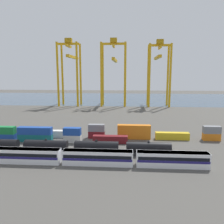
% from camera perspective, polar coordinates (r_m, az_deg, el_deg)
% --- Properties ---
extents(ground_plane, '(420.00, 420.00, 0.00)m').
position_cam_1_polar(ground_plane, '(120.72, -2.22, -1.89)').
color(ground_plane, '#4C4944').
extents(harbour_water, '(400.00, 110.00, 0.01)m').
position_cam_1_polar(harbour_water, '(223.49, 0.72, 3.40)').
color(harbour_water, '#384C60').
rests_on(harbour_water, ground_plane).
extents(passenger_train, '(57.32, 3.14, 3.90)m').
position_cam_1_polar(passenger_train, '(62.12, -3.54, -11.01)').
color(passenger_train, silver).
rests_on(passenger_train, ground_plane).
extents(freight_tank_row, '(59.24, 2.91, 4.37)m').
position_cam_1_polar(freight_tank_row, '(71.21, -10.06, -8.49)').
color(freight_tank_row, '#232326').
rests_on(freight_tank_row, ground_plane).
extents(shipping_container_2, '(12.10, 2.44, 2.60)m').
position_cam_1_polar(shipping_container_2, '(86.84, -18.41, -6.06)').
color(shipping_container_2, '#146066').
rests_on(shipping_container_2, ground_plane).
extents(shipping_container_3, '(12.10, 2.44, 2.60)m').
position_cam_1_polar(shipping_container_3, '(86.20, -18.51, -4.40)').
color(shipping_container_3, '#1C4299').
rests_on(shipping_container_3, shipping_container_2).
extents(shipping_container_4, '(6.04, 2.44, 2.60)m').
position_cam_1_polar(shipping_container_4, '(82.70, -9.76, -6.48)').
color(shipping_container_4, silver).
rests_on(shipping_container_4, ground_plane).
extents(shipping_container_5, '(6.04, 2.44, 2.60)m').
position_cam_1_polar(shipping_container_5, '(82.03, -9.82, -4.73)').
color(shipping_container_5, '#1C4299').
rests_on(shipping_container_5, shipping_container_4).
extents(shipping_container_6, '(12.10, 2.44, 2.60)m').
position_cam_1_polar(shipping_container_6, '(80.60, -0.43, -6.76)').
color(shipping_container_6, maroon).
rests_on(shipping_container_6, ground_plane).
extents(shipping_container_7, '(6.04, 2.44, 2.60)m').
position_cam_1_polar(shipping_container_7, '(94.79, -20.84, -4.91)').
color(shipping_container_7, '#AD211C').
rests_on(shipping_container_7, ground_plane).
extents(shipping_container_8, '(12.10, 2.44, 2.60)m').
position_cam_1_polar(shipping_container_8, '(89.86, -12.72, -5.28)').
color(shipping_container_8, silver).
rests_on(shipping_container_8, ground_plane).
extents(shipping_container_9, '(6.04, 2.44, 2.60)m').
position_cam_1_polar(shipping_container_9, '(86.90, -3.84, -5.57)').
color(shipping_container_9, maroon).
rests_on(shipping_container_9, ground_plane).
extents(shipping_container_10, '(6.04, 2.44, 2.60)m').
position_cam_1_polar(shipping_container_10, '(86.26, -3.86, -3.90)').
color(shipping_container_10, slate).
rests_on(shipping_container_10, shipping_container_9).
extents(shipping_container_11, '(12.10, 2.44, 2.60)m').
position_cam_1_polar(shipping_container_11, '(86.12, 5.43, -5.73)').
color(shipping_container_11, orange).
rests_on(shipping_container_11, ground_plane).
extents(shipping_container_12, '(12.10, 2.44, 2.60)m').
position_cam_1_polar(shipping_container_12, '(85.48, 5.46, -4.05)').
color(shipping_container_12, orange).
rests_on(shipping_container_12, shipping_container_11).
extents(shipping_container_13, '(12.10, 2.44, 2.60)m').
position_cam_1_polar(shipping_container_13, '(87.59, 14.63, -5.75)').
color(shipping_container_13, gold).
rests_on(shipping_container_13, ground_plane).
extents(shipping_container_14, '(6.04, 2.44, 2.60)m').
position_cam_1_polar(shipping_container_14, '(91.19, 23.32, -5.62)').
color(shipping_container_14, orange).
rests_on(shipping_container_14, ground_plane).
extents(shipping_container_15, '(6.04, 2.44, 2.60)m').
position_cam_1_polar(shipping_container_15, '(90.58, 23.43, -4.03)').
color(shipping_container_15, slate).
rests_on(shipping_container_15, shipping_container_14).
extents(gantry_crane_west, '(15.72, 34.85, 49.00)m').
position_cam_1_polar(gantry_crane_west, '(178.41, -10.33, 11.24)').
color(gantry_crane_west, gold).
rests_on(gantry_crane_west, ground_plane).
extents(gantry_crane_central, '(18.57, 41.70, 48.78)m').
position_cam_1_polar(gantry_crane_central, '(174.44, 0.47, 11.35)').
color(gantry_crane_central, gold).
rests_on(gantry_crane_central, ground_plane).
extents(gantry_crane_east, '(16.10, 33.70, 47.48)m').
position_cam_1_polar(gantry_crane_east, '(174.24, 11.48, 11.00)').
color(gantry_crane_east, gold).
rests_on(gantry_crane_east, ground_plane).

